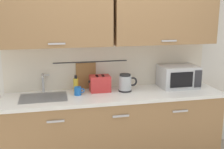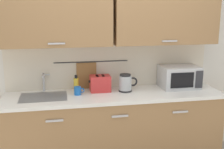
# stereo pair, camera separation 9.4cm
# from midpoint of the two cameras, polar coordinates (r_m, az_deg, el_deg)

# --- Properties ---
(counter_unit) EXTENTS (2.53, 0.64, 0.90)m
(counter_unit) POSITION_cam_midpoint_polar(r_m,az_deg,el_deg) (3.49, 1.07, -10.79)
(counter_unit) COLOR #997047
(counter_unit) RESTS_ON ground
(back_wall_assembly) EXTENTS (3.70, 0.41, 2.50)m
(back_wall_assembly) POSITION_cam_midpoint_polar(r_m,az_deg,el_deg) (3.43, 0.51, 7.34)
(back_wall_assembly) COLOR silver
(back_wall_assembly) RESTS_ON ground
(sink_faucet) EXTENTS (0.09, 0.17, 0.22)m
(sink_faucet) POSITION_cam_midpoint_polar(r_m,az_deg,el_deg) (3.45, -12.67, -1.05)
(sink_faucet) COLOR #B2B5BA
(sink_faucet) RESTS_ON counter_unit
(microwave) EXTENTS (0.46, 0.35, 0.27)m
(microwave) POSITION_cam_midpoint_polar(r_m,az_deg,el_deg) (3.66, 13.93, -0.45)
(microwave) COLOR silver
(microwave) RESTS_ON counter_unit
(electric_kettle) EXTENTS (0.23, 0.16, 0.21)m
(electric_kettle) POSITION_cam_midpoint_polar(r_m,az_deg,el_deg) (3.40, 3.52, -1.69)
(electric_kettle) COLOR black
(electric_kettle) RESTS_ON counter_unit
(dish_soap_bottle) EXTENTS (0.06, 0.06, 0.20)m
(dish_soap_bottle) POSITION_cam_midpoint_polar(r_m,az_deg,el_deg) (3.42, -6.35, -1.93)
(dish_soap_bottle) COLOR yellow
(dish_soap_bottle) RESTS_ON counter_unit
(mug_near_sink) EXTENTS (0.12, 0.08, 0.09)m
(mug_near_sink) POSITION_cam_midpoint_polar(r_m,az_deg,el_deg) (3.29, -6.01, -3.23)
(mug_near_sink) COLOR blue
(mug_near_sink) RESTS_ON counter_unit
(toaster) EXTENTS (0.26, 0.17, 0.19)m
(toaster) POSITION_cam_midpoint_polar(r_m,az_deg,el_deg) (3.40, -1.59, -1.77)
(toaster) COLOR red
(toaster) RESTS_ON counter_unit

